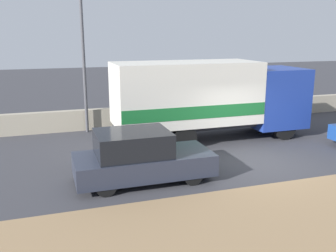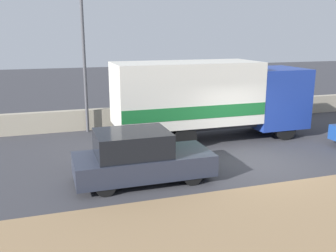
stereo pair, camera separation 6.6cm
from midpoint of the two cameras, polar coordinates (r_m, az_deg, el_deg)
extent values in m
plane|color=#38383D|center=(13.37, 12.80, -5.33)|extent=(80.00, 80.00, 0.00)
cube|color=#A39984|center=(18.79, 2.93, 2.03)|extent=(60.00, 0.35, 0.94)
cylinder|color=#4C4C51|center=(16.88, -12.84, 9.79)|extent=(0.14, 0.14, 6.44)
cube|color=navy|center=(16.97, 15.53, 4.34)|extent=(2.28, 2.40, 2.48)
cube|color=black|center=(17.55, 18.71, 6.06)|extent=(0.06, 2.04, 1.09)
cube|color=#2D2D33|center=(15.33, 2.59, 0.13)|extent=(5.80, 1.33, 0.25)
cube|color=silver|center=(15.07, 2.64, 5.10)|extent=(5.80, 2.42, 2.44)
cube|color=#19662D|center=(15.17, 2.62, 2.92)|extent=(5.77, 2.44, 0.49)
cylinder|color=black|center=(18.05, 13.50, 1.14)|extent=(0.92, 0.28, 0.92)
cylinder|color=black|center=(16.38, 17.24, -0.38)|extent=(0.92, 0.28, 0.92)
cylinder|color=black|center=(15.88, -4.14, -0.22)|extent=(0.92, 0.28, 0.92)
cylinder|color=black|center=(13.95, -2.06, -2.18)|extent=(0.92, 0.28, 0.92)
cylinder|color=black|center=(16.19, -0.15, 0.09)|extent=(0.92, 0.28, 0.92)
cylinder|color=black|center=(14.30, 2.41, -1.78)|extent=(0.92, 0.28, 0.92)
cube|color=#282D3D|center=(11.29, -3.87, -5.77)|extent=(4.10, 1.79, 0.63)
cube|color=black|center=(11.01, -5.58, -2.63)|extent=(2.13, 1.64, 0.71)
cylinder|color=black|center=(12.41, 0.96, -5.09)|extent=(0.57, 0.20, 0.57)
cylinder|color=black|center=(11.06, 3.61, -7.55)|extent=(0.57, 0.20, 0.57)
cylinder|color=black|center=(11.87, -10.77, -6.25)|extent=(0.57, 0.20, 0.57)
cylinder|color=black|center=(10.44, -9.62, -9.05)|extent=(0.57, 0.20, 0.57)
camera|label=1|loc=(0.03, -90.14, -0.04)|focal=40.00mm
camera|label=2|loc=(0.03, 89.86, 0.04)|focal=40.00mm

